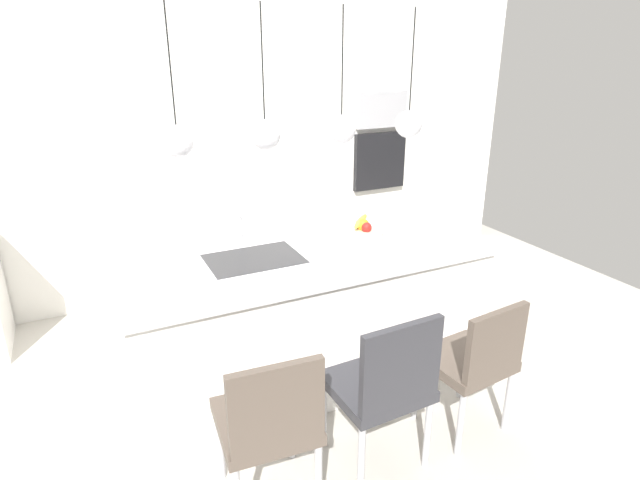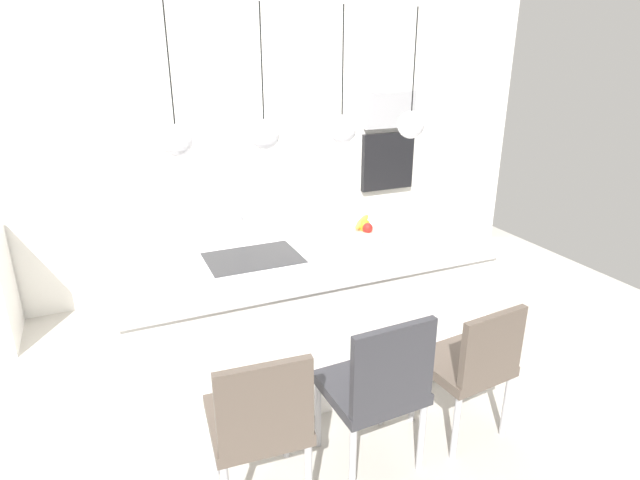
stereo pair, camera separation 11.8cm
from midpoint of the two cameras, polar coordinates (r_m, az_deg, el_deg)
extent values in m
plane|color=#BCB7AD|center=(3.69, -2.39, -14.20)|extent=(6.60, 6.60, 0.00)
cube|color=silver|center=(4.67, -10.92, 10.27)|extent=(6.00, 0.10, 2.60)
cube|color=white|center=(3.47, -2.49, -8.49)|extent=(2.29, 0.91, 0.84)
cube|color=white|center=(3.27, -2.61, -1.59)|extent=(2.35, 0.97, 0.06)
cube|color=#2D2D30|center=(3.16, -8.35, -2.16)|extent=(0.56, 0.40, 0.02)
cylinder|color=silver|center=(3.33, -9.73, 1.09)|extent=(0.02, 0.02, 0.22)
cylinder|color=silver|center=(3.23, -9.43, 2.35)|extent=(0.02, 0.16, 0.02)
cylinder|color=beige|center=(3.44, 3.78, 0.55)|extent=(0.27, 0.27, 0.06)
sphere|color=#B22D1E|center=(3.47, 3.56, 1.75)|extent=(0.08, 0.08, 0.08)
sphere|color=red|center=(3.41, 4.18, 1.38)|extent=(0.07, 0.07, 0.07)
sphere|color=orange|center=(3.45, 3.78, 1.66)|extent=(0.08, 0.08, 0.08)
ellipsoid|color=yellow|center=(3.45, 3.53, 2.06)|extent=(0.18, 0.14, 0.09)
cube|color=#9E9EA3|center=(5.18, 6.09, 14.10)|extent=(0.54, 0.08, 0.34)
cube|color=black|center=(5.26, 5.88, 8.68)|extent=(0.56, 0.08, 0.56)
cube|color=brown|center=(2.59, -7.42, -19.15)|extent=(0.48, 0.49, 0.06)
cube|color=brown|center=(2.29, -6.33, -17.84)|extent=(0.42, 0.07, 0.40)
cylinder|color=#B2B2B7|center=(2.93, -4.38, -19.69)|extent=(0.04, 0.04, 0.42)
cylinder|color=#B2B2B7|center=(2.87, -12.21, -21.13)|extent=(0.04, 0.04, 0.42)
cylinder|color=#B2B2B7|center=(2.65, -1.58, -24.86)|extent=(0.04, 0.04, 0.42)
cube|color=#333338|center=(2.79, 4.91, -15.76)|extent=(0.48, 0.47, 0.06)
cube|color=#333338|center=(2.51, 7.66, -13.60)|extent=(0.44, 0.06, 0.43)
cylinder|color=#B2B2B7|center=(3.16, 6.03, -16.37)|extent=(0.04, 0.04, 0.42)
cylinder|color=#B2B2B7|center=(2.99, -0.83, -18.64)|extent=(0.04, 0.04, 0.42)
cylinder|color=#B2B2B7|center=(2.92, 10.55, -20.28)|extent=(0.04, 0.04, 0.42)
cylinder|color=#B2B2B7|center=(2.74, 3.23, -23.18)|extent=(0.04, 0.04, 0.42)
cube|color=brown|center=(3.10, 14.63, -12.73)|extent=(0.48, 0.46, 0.06)
cube|color=brown|center=(2.89, 17.71, -10.74)|extent=(0.42, 0.08, 0.37)
cylinder|color=#B2B2B7|center=(3.45, 14.39, -13.64)|extent=(0.04, 0.04, 0.40)
cylinder|color=#B2B2B7|center=(3.22, 9.46, -15.86)|extent=(0.04, 0.04, 0.40)
cylinder|color=#B2B2B7|center=(3.26, 19.00, -16.39)|extent=(0.04, 0.04, 0.40)
cylinder|color=#B2B2B7|center=(3.03, 14.09, -19.07)|extent=(0.04, 0.04, 0.40)
sphere|color=silver|center=(2.87, -16.60, 10.38)|extent=(0.17, 0.17, 0.17)
cylinder|color=black|center=(2.83, -17.42, 18.08)|extent=(0.01, 0.01, 0.60)
sphere|color=silver|center=(2.98, -7.23, 11.43)|extent=(0.17, 0.17, 0.17)
cylinder|color=black|center=(2.95, -7.58, 18.85)|extent=(0.01, 0.01, 0.60)
sphere|color=silver|center=(3.17, 1.29, 12.11)|extent=(0.17, 0.17, 0.17)
cylinder|color=black|center=(3.14, 1.35, 19.10)|extent=(0.01, 0.01, 0.60)
sphere|color=silver|center=(3.42, 8.74, 12.49)|extent=(0.17, 0.17, 0.17)
cylinder|color=black|center=(3.39, 9.11, 18.97)|extent=(0.01, 0.01, 0.60)
camera|label=1|loc=(0.06, -91.03, -0.39)|focal=29.04mm
camera|label=2|loc=(0.06, 88.97, 0.39)|focal=29.04mm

